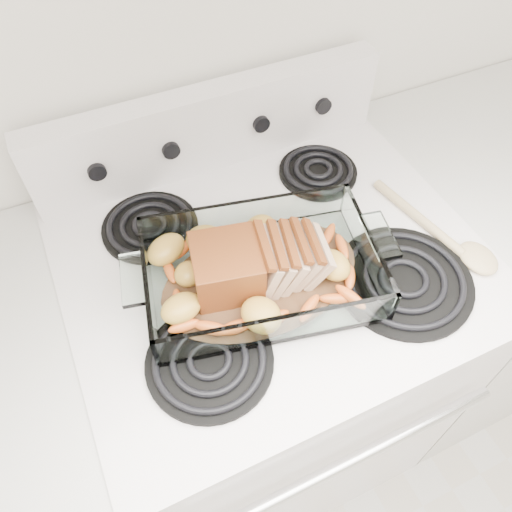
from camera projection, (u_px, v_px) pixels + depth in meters
name	position (u px, v px, depth m)	size (l,w,h in m)	color
electric_range	(267.00, 360.00, 1.31)	(0.78, 0.70, 1.12)	white
counter_left	(7.00, 475.00, 1.15)	(0.58, 0.68, 0.93)	silver
counter_right	(467.00, 277.00, 1.49)	(0.58, 0.68, 0.93)	silver
baking_dish	(261.00, 274.00, 0.89)	(0.40, 0.26, 0.08)	white
pork_roast	(249.00, 267.00, 0.85)	(0.24, 0.11, 0.09)	#6B2E0F
roast_vegetables	(250.00, 256.00, 0.90)	(0.37, 0.20, 0.05)	#E05722
wooden_spoon	(451.00, 239.00, 0.96)	(0.10, 0.29, 0.02)	tan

